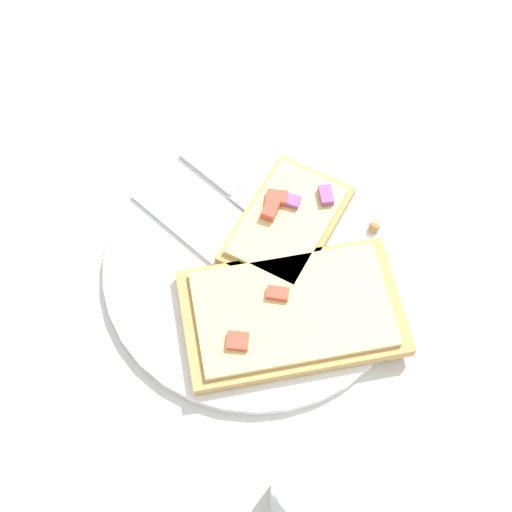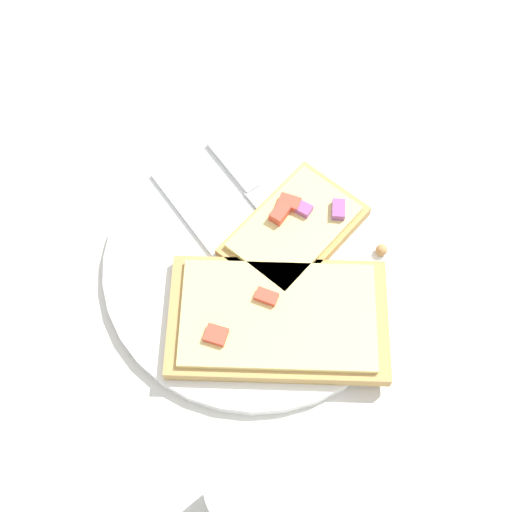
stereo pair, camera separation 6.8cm
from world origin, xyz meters
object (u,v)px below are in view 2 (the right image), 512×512
fork (216,252)px  plate (256,264)px  pizza_slice_main (278,318)px  drinking_glass (252,496)px  pizza_slice_corner (294,230)px  knife (258,196)px

fork → plate: bearing=42.4°
pizza_slice_main → drinking_glass: 0.17m
pizza_slice_corner → drinking_glass: bearing=31.9°
knife → drinking_glass: size_ratio=1.78×
plate → pizza_slice_corner: pizza_slice_corner is taller
plate → pizza_slice_main: pizza_slice_main is taller
plate → drinking_glass: size_ratio=2.66×
plate → pizza_slice_corner: size_ratio=2.07×
knife → fork: bearing=-67.3°
drinking_glass → fork: bearing=-35.0°
drinking_glass → pizza_slice_main: bearing=-51.6°
knife → drinking_glass: drinking_glass is taller
fork → pizza_slice_main: (-0.09, 0.01, 0.01)m
pizza_slice_corner → drinking_glass: size_ratio=1.28×
plate → pizza_slice_main: size_ratio=1.31×
knife → pizza_slice_corner: size_ratio=1.39×
fork → drinking_glass: 0.24m
knife → pizza_slice_main: pizza_slice_main is taller
fork → pizza_slice_corner: pizza_slice_corner is taller
plate → drinking_glass: (-0.16, 0.16, 0.05)m
drinking_glass → plate: bearing=-44.3°
fork → knife: knife is taller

